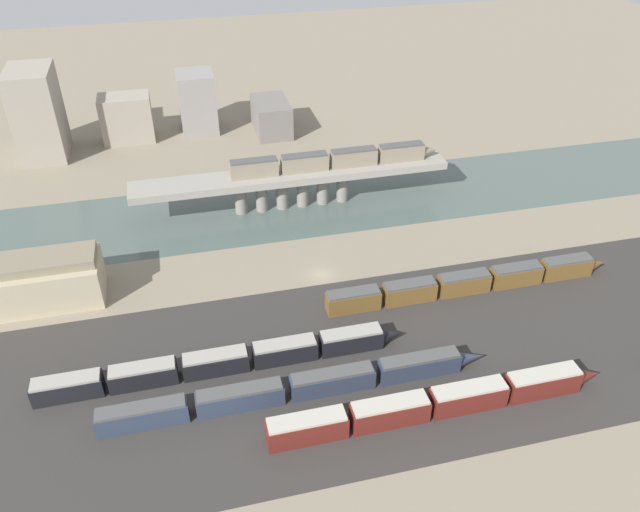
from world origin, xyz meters
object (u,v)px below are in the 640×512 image
(train_on_bridge, at_px, (334,159))
(train_yard_near, at_px, (438,403))
(train_yard_outer, at_px, (469,282))
(warehouse_building, at_px, (18,283))
(train_yard_mid, at_px, (297,388))
(train_yard_far, at_px, (224,361))

(train_on_bridge, distance_m, train_yard_near, 63.87)
(train_yard_outer, bearing_deg, warehouse_building, 168.77)
(train_yard_mid, height_order, train_yard_outer, train_yard_outer)
(train_yard_outer, distance_m, warehouse_building, 79.58)
(train_yard_near, xyz_separation_m, train_yard_far, (-28.68, 15.92, -0.21))
(train_on_bridge, height_order, train_yard_far, train_on_bridge)
(train_yard_mid, height_order, warehouse_building, warehouse_building)
(train_yard_mid, relative_size, train_yard_far, 1.03)
(train_yard_outer, bearing_deg, train_on_bridge, 112.01)
(train_on_bridge, relative_size, train_yard_near, 0.92)
(train_yard_mid, relative_size, warehouse_building, 2.10)
(train_on_bridge, bearing_deg, train_yard_mid, -110.16)
(train_on_bridge, xyz_separation_m, train_yard_mid, (-20.36, -55.45, -8.55))
(warehouse_building, bearing_deg, train_yard_near, -33.74)
(train_yard_near, relative_size, warehouse_building, 1.82)
(train_yard_far, bearing_deg, train_yard_mid, -39.60)
(train_yard_near, bearing_deg, warehouse_building, 146.26)
(train_yard_near, height_order, warehouse_building, warehouse_building)
(train_on_bridge, distance_m, train_yard_far, 56.79)
(train_yard_outer, relative_size, warehouse_building, 1.94)
(train_yard_far, distance_m, train_yard_outer, 46.39)
(train_yard_outer, bearing_deg, train_yard_far, -168.15)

